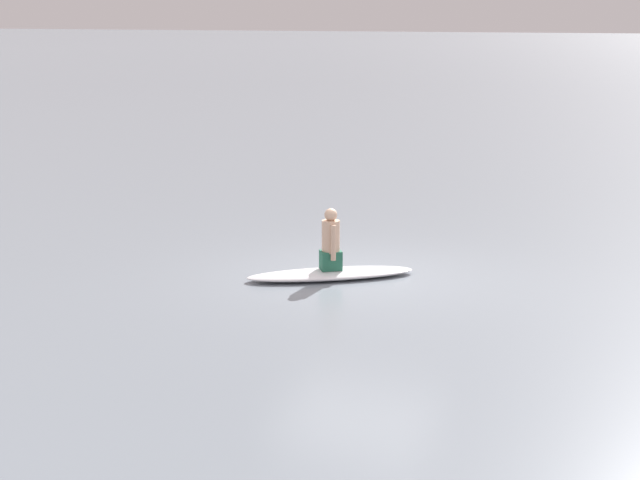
% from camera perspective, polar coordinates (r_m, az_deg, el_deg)
% --- Properties ---
extents(ground_plane, '(400.00, 400.00, 0.00)m').
position_cam_1_polar(ground_plane, '(15.69, 2.24, -2.04)').
color(ground_plane, gray).
extents(surfboard, '(2.52, 2.09, 0.14)m').
position_cam_1_polar(surfboard, '(15.53, 0.61, -1.93)').
color(surfboard, white).
rests_on(surfboard, ground).
extents(person_paddler, '(0.41, 0.39, 0.96)m').
position_cam_1_polar(person_paddler, '(15.41, 0.61, -0.12)').
color(person_paddler, '#26664C').
rests_on(person_paddler, surfboard).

